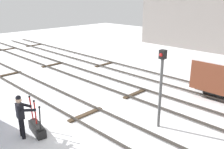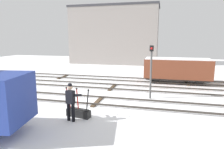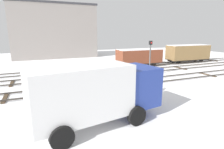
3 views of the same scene
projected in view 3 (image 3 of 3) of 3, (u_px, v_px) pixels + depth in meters
ground_plane at (128, 84)px, 14.85m from camera, size 60.00×60.00×0.00m
track_main_line at (128, 83)px, 14.83m from camera, size 44.00×1.94×0.18m
track_siding_near at (111, 74)px, 18.17m from camera, size 44.00×1.94×0.18m
track_siding_far at (101, 68)px, 20.95m from camera, size 44.00×1.94×0.18m
switch_lever_frame at (142, 90)px, 12.57m from camera, size 1.36×0.58×1.45m
rail_worker at (145, 81)px, 11.86m from camera, size 0.63×0.71×1.81m
delivery_truck at (96, 90)px, 8.15m from camera, size 6.18×3.12×2.77m
signal_post at (150, 55)px, 16.94m from camera, size 0.24×0.32×3.38m
apartment_building at (55, 31)px, 30.60m from camera, size 13.49×5.51×8.75m
freight_car_mid_siding at (139, 56)px, 22.55m from camera, size 5.47×2.24×2.14m
freight_car_far_end at (188, 53)px, 25.41m from camera, size 6.23×2.03×2.48m
perched_bird_roof_left at (72, 6)px, 32.99m from camera, size 0.13×0.27×0.13m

